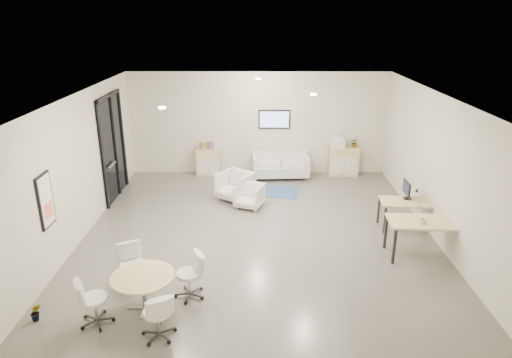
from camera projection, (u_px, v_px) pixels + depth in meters
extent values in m
cube|color=#605D58|center=(258.00, 251.00, 10.66)|extent=(8.00, 9.00, 0.80)
cube|color=white|center=(258.00, 78.00, 9.29)|extent=(8.00, 9.00, 0.80)
cube|color=beige|center=(258.00, 121.00, 14.58)|extent=(8.00, 0.80, 3.20)
cube|color=beige|center=(258.00, 305.00, 5.37)|extent=(8.00, 0.80, 3.20)
cube|color=beige|center=(58.00, 170.00, 9.99)|extent=(0.80, 9.00, 3.20)
cube|color=beige|center=(459.00, 171.00, 9.96)|extent=(0.80, 9.00, 3.20)
cube|color=black|center=(113.00, 147.00, 12.40)|extent=(0.02, 1.90, 2.85)
cube|color=black|center=(108.00, 96.00, 11.93)|extent=(0.06, 1.90, 0.08)
cube|color=black|center=(103.00, 157.00, 11.54)|extent=(0.06, 0.08, 2.85)
cube|color=black|center=(123.00, 138.00, 13.25)|extent=(0.06, 0.08, 2.85)
cube|color=black|center=(115.00, 145.00, 12.54)|extent=(0.06, 0.07, 2.85)
cube|color=#B2B2B7|center=(112.00, 165.00, 12.10)|extent=(0.04, 0.60, 0.05)
cube|color=black|center=(46.00, 201.00, 8.50)|extent=(0.04, 0.54, 1.04)
cube|color=white|center=(47.00, 201.00, 8.50)|extent=(0.01, 0.46, 0.96)
cube|color=#EF6F59|center=(49.00, 210.00, 8.57)|extent=(0.01, 0.32, 0.30)
cube|color=black|center=(274.00, 119.00, 14.12)|extent=(0.98, 0.05, 0.58)
cube|color=#93ADFF|center=(274.00, 120.00, 14.09)|extent=(0.90, 0.01, 0.50)
cylinder|color=#FFEAC6|center=(162.00, 108.00, 8.50)|extent=(0.14, 0.14, 0.03)
cylinder|color=#FFEAC6|center=(313.00, 94.00, 9.90)|extent=(0.14, 0.14, 0.03)
cylinder|color=#FFEAC6|center=(258.00, 79.00, 12.25)|extent=(0.14, 0.14, 0.03)
cube|color=tan|center=(208.00, 162.00, 14.41)|extent=(0.75, 0.37, 0.84)
cube|color=silver|center=(202.00, 166.00, 14.25)|extent=(0.31, 0.02, 0.51)
cube|color=silver|center=(213.00, 166.00, 14.25)|extent=(0.31, 0.02, 0.51)
cube|color=tan|center=(343.00, 161.00, 14.35)|extent=(0.92, 0.43, 0.92)
cube|color=silver|center=(337.00, 166.00, 14.18)|extent=(0.38, 0.02, 0.55)
cube|color=silver|center=(351.00, 166.00, 14.18)|extent=(0.38, 0.02, 0.55)
cube|color=red|center=(200.00, 146.00, 14.23)|extent=(0.04, 0.14, 0.22)
cube|color=#337FCC|center=(202.00, 146.00, 14.23)|extent=(0.04, 0.14, 0.22)
cube|color=gold|center=(204.00, 146.00, 14.23)|extent=(0.04, 0.14, 0.22)
cube|color=#4CB24C|center=(206.00, 146.00, 14.23)|extent=(0.04, 0.14, 0.22)
cube|color=#CC6619|center=(208.00, 146.00, 14.23)|extent=(0.04, 0.14, 0.22)
cube|color=purple|center=(209.00, 146.00, 14.23)|extent=(0.04, 0.14, 0.22)
cube|color=#E54C7F|center=(211.00, 146.00, 14.23)|extent=(0.04, 0.14, 0.22)
cube|color=teal|center=(213.00, 146.00, 14.23)|extent=(0.04, 0.14, 0.22)
cube|color=white|center=(337.00, 143.00, 14.15)|extent=(0.45, 0.38, 0.26)
cube|color=white|center=(338.00, 138.00, 14.10)|extent=(0.34, 0.29, 0.06)
cube|color=silver|center=(280.00, 169.00, 14.20)|extent=(1.76, 0.95, 0.32)
cube|color=silver|center=(280.00, 156.00, 14.40)|extent=(1.73, 0.28, 0.32)
cube|color=silver|center=(255.00, 164.00, 14.15)|extent=(0.20, 0.87, 0.65)
cube|color=silver|center=(306.00, 164.00, 14.14)|extent=(0.20, 0.87, 0.65)
cube|color=#2C4886|center=(273.00, 191.00, 13.16)|extent=(1.62, 1.23, 0.01)
imported|color=silver|center=(235.00, 185.00, 12.48)|extent=(1.13, 1.12, 0.86)
imported|color=silver|center=(249.00, 195.00, 11.99)|extent=(0.86, 0.83, 0.69)
cube|color=tan|center=(409.00, 202.00, 10.69)|extent=(1.37, 0.76, 0.04)
cube|color=black|center=(385.00, 220.00, 10.54)|extent=(0.05, 0.05, 0.65)
cube|color=black|center=(438.00, 221.00, 10.54)|extent=(0.05, 0.05, 0.65)
cube|color=black|center=(379.00, 210.00, 11.08)|extent=(0.05, 0.05, 0.65)
cube|color=black|center=(429.00, 211.00, 11.07)|extent=(0.05, 0.05, 0.65)
cube|color=tan|center=(426.00, 222.00, 9.42)|extent=(1.56, 0.84, 0.04)
cube|color=black|center=(394.00, 247.00, 9.25)|extent=(0.05, 0.05, 0.75)
cube|color=black|center=(464.00, 247.00, 9.25)|extent=(0.05, 0.05, 0.75)
cube|color=black|center=(386.00, 232.00, 9.87)|extent=(0.05, 0.05, 0.75)
cube|color=black|center=(451.00, 232.00, 9.86)|extent=(0.05, 0.05, 0.75)
cylinder|color=black|center=(407.00, 198.00, 10.82)|extent=(0.20, 0.20, 0.02)
cube|color=black|center=(408.00, 194.00, 10.78)|extent=(0.04, 0.03, 0.24)
cube|color=black|center=(407.00, 188.00, 10.73)|extent=(0.03, 0.50, 0.32)
cylinder|color=tan|center=(143.00, 277.00, 7.72)|extent=(1.08, 1.08, 0.04)
cylinder|color=#B2B2B7|center=(144.00, 293.00, 7.83)|extent=(0.10, 0.10, 0.62)
cube|color=#B2B2B7|center=(146.00, 308.00, 7.93)|extent=(0.63, 0.06, 0.03)
cube|color=#B2B2B7|center=(146.00, 308.00, 7.93)|extent=(0.06, 0.63, 0.03)
imported|color=#3F7F3F|center=(355.00, 144.00, 14.15)|extent=(0.37, 0.39, 0.24)
imported|color=#3F7F3F|center=(37.00, 317.00, 7.60)|extent=(0.26, 0.36, 0.14)
imported|color=white|center=(422.00, 221.00, 9.29)|extent=(0.13, 0.10, 0.13)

